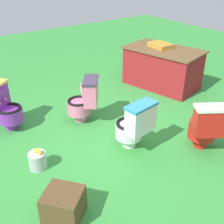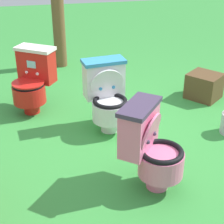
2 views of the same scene
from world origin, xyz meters
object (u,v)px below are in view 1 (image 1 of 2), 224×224
object	(u,v)px
toilet_pink	(84,100)
toilet_white	(134,125)
vendor_table	(162,67)
toilet_red	(205,126)
small_crate	(64,205)
toilet_purple	(4,106)
lemon_bucket	(38,160)

from	to	relation	value
toilet_pink	toilet_white	bearing A→B (deg)	-133.32
vendor_table	toilet_red	bearing A→B (deg)	-29.76
toilet_pink	vendor_table	size ratio (longest dim) A/B	0.45
small_crate	toilet_purple	bearing A→B (deg)	178.17
toilet_red	lemon_bucket	xyz separation A→B (m)	(-0.96, -1.98, -0.25)
toilet_white	small_crate	size ratio (longest dim) A/B	1.94
small_crate	toilet_white	bearing A→B (deg)	110.18
toilet_pink	small_crate	world-z (taller)	toilet_pink
toilet_red	toilet_pink	bearing A→B (deg)	152.74
small_crate	lemon_bucket	world-z (taller)	small_crate
small_crate	toilet_red	bearing A→B (deg)	87.39
toilet_pink	small_crate	xyz separation A→B (m)	(1.51, -1.16, -0.22)
vendor_table	small_crate	bearing A→B (deg)	-60.24
toilet_pink	toilet_red	distance (m)	1.84
toilet_purple	small_crate	size ratio (longest dim) A/B	1.94
toilet_red	vendor_table	xyz separation A→B (m)	(-1.89, 1.08, 0.02)
toilet_pink	small_crate	size ratio (longest dim) A/B	1.94
toilet_red	toilet_purple	bearing A→B (deg)	166.54
toilet_purple	vendor_table	bearing A→B (deg)	137.75
toilet_white	lemon_bucket	size ratio (longest dim) A/B	2.63
lemon_bucket	toilet_pink	bearing A→B (deg)	120.82
small_crate	lemon_bucket	distance (m)	0.87
toilet_pink	toilet_red	world-z (taller)	same
toilet_white	toilet_red	distance (m)	0.94
toilet_red	toilet_white	bearing A→B (deg)	175.68
toilet_pink	small_crate	distance (m)	1.91
vendor_table	toilet_pink	bearing A→B (deg)	-81.69
toilet_pink	toilet_red	bearing A→B (deg)	-112.51
toilet_white	vendor_table	distance (m)	2.25
toilet_white	toilet_purple	xyz separation A→B (m)	(-1.54, -1.25, 0.00)
toilet_red	toilet_purple	xyz separation A→B (m)	(-2.12, -1.99, 0.00)
toilet_white	toilet_purple	bearing A→B (deg)	121.30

